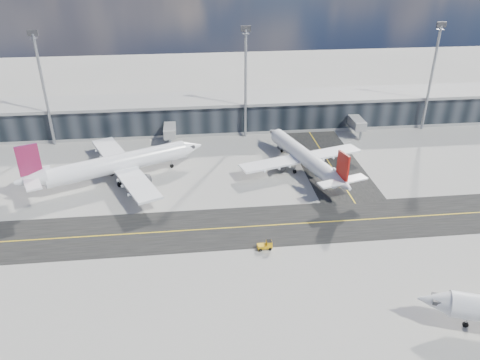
{
  "coord_description": "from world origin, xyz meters",
  "views": [
    {
      "loc": [
        -14.37,
        -68.72,
        48.51
      ],
      "look_at": [
        -5.26,
        13.38,
        5.0
      ],
      "focal_mm": 35.0,
      "sensor_mm": 36.0,
      "label": 1
    }
  ],
  "objects_px": {
    "airliner_redtail": "(305,157)",
    "baggage_tug": "(266,245)",
    "airliner_af": "(116,164)",
    "service_van": "(285,148)"
  },
  "relations": [
    {
      "from": "airliner_redtail",
      "to": "baggage_tug",
      "type": "xyz_separation_m",
      "value": [
        -13.58,
        -29.03,
        -2.67
      ]
    },
    {
      "from": "airliner_af",
      "to": "baggage_tug",
      "type": "bearing_deg",
      "value": 21.35
    },
    {
      "from": "airliner_af",
      "to": "baggage_tug",
      "type": "distance_m",
      "value": 40.82
    },
    {
      "from": "airliner_af",
      "to": "baggage_tug",
      "type": "xyz_separation_m",
      "value": [
        28.72,
        -28.82,
        -3.23
      ]
    },
    {
      "from": "airliner_redtail",
      "to": "baggage_tug",
      "type": "height_order",
      "value": "airliner_redtail"
    },
    {
      "from": "airliner_af",
      "to": "service_van",
      "type": "height_order",
      "value": "airliner_af"
    },
    {
      "from": "airliner_af",
      "to": "service_van",
      "type": "bearing_deg",
      "value": 83.25
    },
    {
      "from": "airliner_af",
      "to": "service_van",
      "type": "relative_size",
      "value": 8.14
    },
    {
      "from": "airliner_af",
      "to": "service_van",
      "type": "distance_m",
      "value": 42.23
    },
    {
      "from": "baggage_tug",
      "to": "airliner_redtail",
      "type": "bearing_deg",
      "value": 152.15
    }
  ]
}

